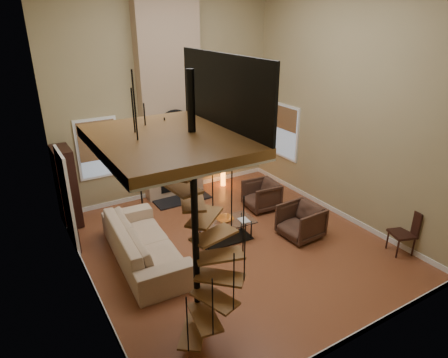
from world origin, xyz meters
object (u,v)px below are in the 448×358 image
sofa (144,242)px  accent_lamp (223,177)px  armchair_near (264,195)px  side_chair (407,230)px  floor_lamp (139,163)px  coffee_table (226,229)px  hutch (67,186)px  armchair_far (303,221)px

sofa → accent_lamp: bearing=-51.0°
armchair_near → side_chair: side_chair is taller
floor_lamp → accent_lamp: size_ratio=3.49×
armchair_near → coffee_table: (-1.67, -0.87, -0.07)m
hutch → floor_lamp: size_ratio=1.08×
coffee_table → accent_lamp: bearing=60.3°
sofa → coffee_table: sofa is taller
floor_lamp → side_chair: size_ratio=1.77×
floor_lamp → accent_lamp: 3.01m
sofa → floor_lamp: floor_lamp is taller
coffee_table → floor_lamp: 2.56m
floor_lamp → sofa: bearing=-109.2°
armchair_near → coffee_table: bearing=-57.3°
floor_lamp → accent_lamp: (2.69, 0.66, -1.16)m
armchair_far → side_chair: size_ratio=0.88×
armchair_far → accent_lamp: bearing=179.5°
sofa → armchair_near: 3.53m
coffee_table → accent_lamp: 3.03m
armchair_far → floor_lamp: bearing=-136.0°
sofa → coffee_table: 1.81m
sofa → floor_lamp: (0.60, 1.73, 1.02)m
sofa → coffee_table: (1.79, -0.24, -0.11)m
armchair_far → floor_lamp: 4.01m
hutch → sofa: (0.95, -2.35, -0.55)m
coffee_table → accent_lamp: (1.50, 2.63, -0.03)m
sofa → armchair_far: (3.41, -0.93, -0.04)m
sofa → side_chair: size_ratio=2.91×
coffee_table → accent_lamp: size_ratio=2.64×
coffee_table → floor_lamp: size_ratio=0.76×
coffee_table → accent_lamp: accent_lamp is taller
floor_lamp → side_chair: bearing=-45.9°
hutch → sofa: bearing=-67.9°
coffee_table → hutch: bearing=136.7°
side_chair → armchair_far: bearing=129.9°
hutch → side_chair: bearing=-40.6°
sofa → accent_lamp: 4.08m
armchair_near → floor_lamp: (-2.86, 1.10, 1.06)m
armchair_near → armchair_far: (-0.06, -1.57, 0.00)m
hutch → armchair_near: (4.42, -1.71, -0.60)m
accent_lamp → side_chair: (1.46, -4.94, 0.28)m
hutch → side_chair: 7.53m
sofa → floor_lamp: 2.10m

